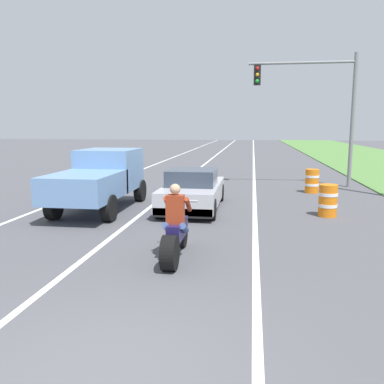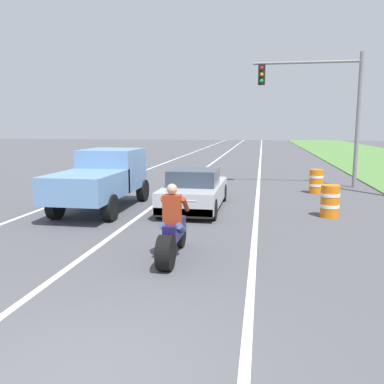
{
  "view_description": "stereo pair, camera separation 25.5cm",
  "coord_description": "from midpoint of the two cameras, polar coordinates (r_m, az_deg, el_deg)",
  "views": [
    {
      "loc": [
        1.68,
        -3.86,
        2.78
      ],
      "look_at": [
        0.07,
        6.96,
        1.0
      ],
      "focal_mm": 37.95,
      "sensor_mm": 36.0,
      "label": 1
    },
    {
      "loc": [
        1.93,
        -3.82,
        2.78
      ],
      "look_at": [
        0.07,
        6.96,
        1.0
      ],
      "focal_mm": 37.95,
      "sensor_mm": 36.0,
      "label": 2
    }
  ],
  "objects": [
    {
      "name": "traffic_light_mast_near",
      "position": [
        19.66,
        17.14,
        12.42
      ],
      "size": [
        4.8,
        0.34,
        6.0
      ],
      "color": "gray",
      "rests_on": "ground"
    },
    {
      "name": "lane_stripe_left_solid",
      "position": [
        25.06,
        -8.3,
        2.77
      ],
      "size": [
        0.14,
        120.0,
        0.01
      ],
      "primitive_type": "cube",
      "color": "white",
      "rests_on": "ground"
    },
    {
      "name": "motorcycle_with_rider",
      "position": [
        8.47,
        -3.22,
        -5.73
      ],
      "size": [
        0.7,
        2.21,
        1.62
      ],
      "color": "black",
      "rests_on": "ground"
    },
    {
      "name": "construction_barrel_mid",
      "position": [
        17.76,
        16.1,
        1.51
      ],
      "size": [
        0.58,
        0.58,
        1.0
      ],
      "color": "orange",
      "rests_on": "ground"
    },
    {
      "name": "pickup_truck_left_lane_light_blue",
      "position": [
        13.87,
        -13.3,
        2.06
      ],
      "size": [
        2.02,
        4.8,
        1.98
      ],
      "color": "#6B93C6",
      "rests_on": "ground"
    },
    {
      "name": "lane_stripe_right_solid",
      "position": [
        24.0,
        8.41,
        2.49
      ],
      "size": [
        0.14,
        120.0,
        0.01
      ],
      "primitive_type": "cube",
      "color": "white",
      "rests_on": "ground"
    },
    {
      "name": "lane_stripe_centre_dashed",
      "position": [
        24.27,
        -0.13,
        2.66
      ],
      "size": [
        0.14,
        120.0,
        0.01
      ],
      "primitive_type": "cube",
      "color": "white",
      "rests_on": "ground"
    },
    {
      "name": "ground_plane",
      "position": [
        5.07,
        -15.27,
        -24.31
      ],
      "size": [
        160.0,
        160.0,
        0.0
      ],
      "primitive_type": "plane",
      "color": "#4C4C51"
    },
    {
      "name": "construction_barrel_nearest",
      "position": [
        13.22,
        18.03,
        -1.14
      ],
      "size": [
        0.58,
        0.58,
        1.0
      ],
      "color": "orange",
      "rests_on": "ground"
    },
    {
      "name": "sports_car_silver",
      "position": [
        13.68,
        -0.44,
        0.19
      ],
      "size": [
        1.84,
        4.3,
        1.37
      ],
      "color": "#B7B7BC",
      "rests_on": "ground"
    }
  ]
}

